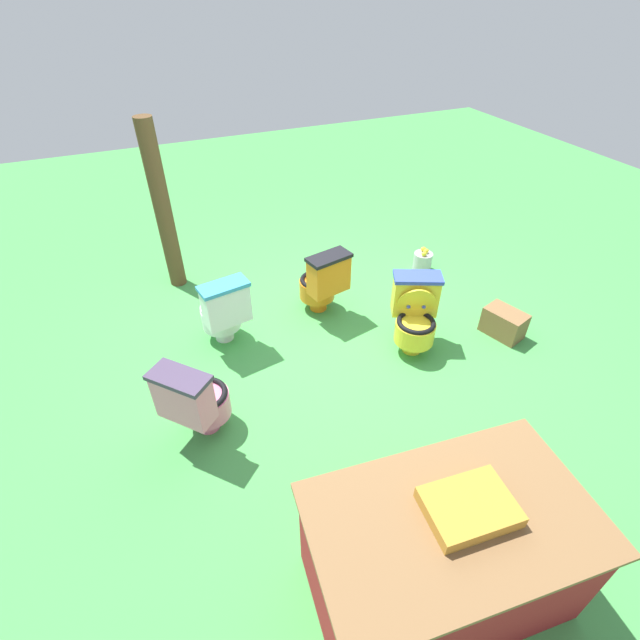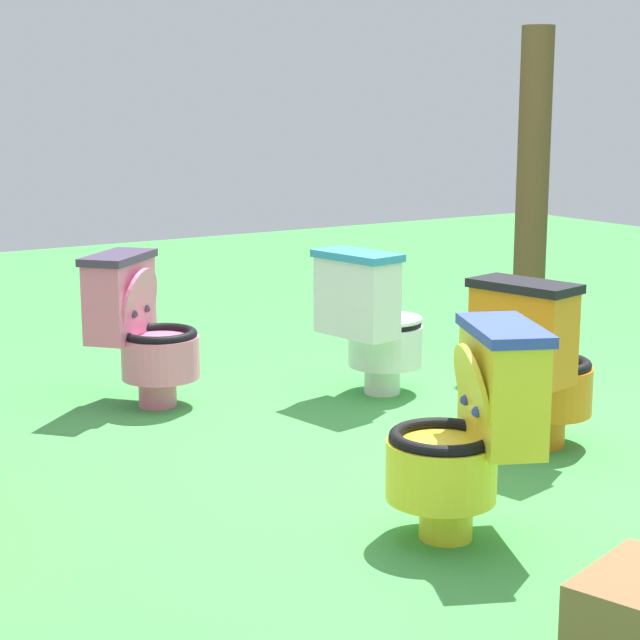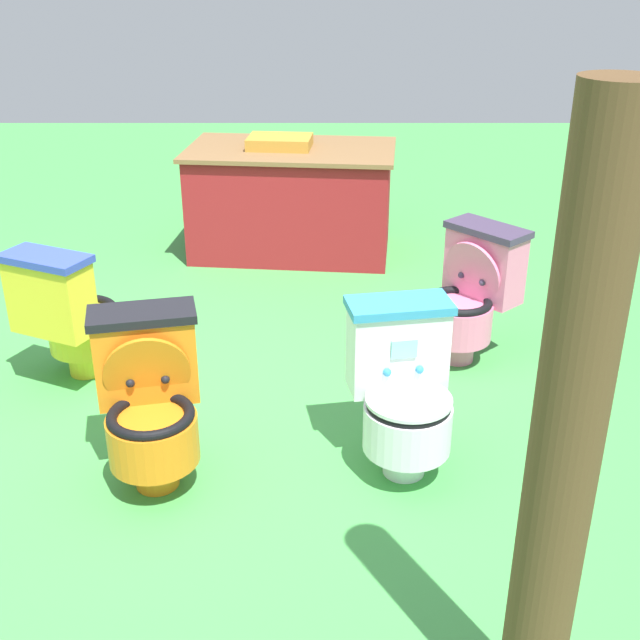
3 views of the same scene
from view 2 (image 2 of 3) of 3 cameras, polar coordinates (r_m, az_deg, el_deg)
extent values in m
plane|color=#429947|center=(4.47, 6.10, -7.53)|extent=(14.00, 14.00, 0.00)
cylinder|color=white|center=(5.49, 3.24, -3.08)|extent=(0.21, 0.21, 0.14)
cylinder|color=white|center=(5.46, 3.40, -1.32)|extent=(0.43, 0.43, 0.20)
torus|color=black|center=(5.44, 3.42, -0.17)|extent=(0.41, 0.41, 0.04)
cylinder|color=#338CBF|center=(5.45, 3.41, -0.70)|extent=(0.28, 0.28, 0.01)
cube|color=white|center=(5.27, 1.92, 1.16)|extent=(0.44, 0.26, 0.37)
cube|color=#338CBF|center=(5.24, 1.94, 3.35)|extent=(0.46, 0.29, 0.04)
cube|color=#8CE0E5|center=(5.33, 2.70, 1.82)|extent=(0.11, 0.03, 0.08)
cylinder|color=white|center=(5.44, 3.42, 0.06)|extent=(0.42, 0.42, 0.02)
sphere|color=#338CBF|center=(5.40, 2.19, 0.88)|extent=(0.04, 0.04, 0.04)
sphere|color=#338CBF|center=(5.31, 3.26, 0.67)|extent=(0.04, 0.04, 0.04)
cylinder|color=yellow|center=(3.77, 6.53, -10.12)|extent=(0.24, 0.24, 0.14)
cylinder|color=yellow|center=(3.70, 6.28, -7.69)|extent=(0.49, 0.49, 0.20)
torus|color=black|center=(3.67, 6.32, -6.04)|extent=(0.47, 0.47, 0.04)
cylinder|color=#3347B2|center=(3.68, 6.31, -6.81)|extent=(0.32, 0.32, 0.01)
cube|color=yellow|center=(3.68, 9.40, -3.60)|extent=(0.45, 0.34, 0.37)
cube|color=#3347B2|center=(3.63, 9.51, -0.50)|extent=(0.48, 0.38, 0.04)
cube|color=#8CE0E5|center=(3.64, 7.91, -2.91)|extent=(0.10, 0.05, 0.08)
cylinder|color=yellow|center=(3.65, 7.90, -3.89)|extent=(0.36, 0.23, 0.35)
sphere|color=#3347B2|center=(3.60, 8.10, -4.73)|extent=(0.04, 0.04, 0.04)
sphere|color=#3347B2|center=(3.73, 7.52, -4.13)|extent=(0.04, 0.04, 0.04)
cylinder|color=pink|center=(5.32, -8.39, -3.68)|extent=(0.25, 0.25, 0.14)
cylinder|color=pink|center=(5.27, -8.24, -1.91)|extent=(0.52, 0.52, 0.20)
torus|color=black|center=(5.24, -8.28, -0.72)|extent=(0.50, 0.50, 0.04)
cylinder|color=#3F334C|center=(5.25, -8.26, -1.27)|extent=(0.34, 0.34, 0.01)
cube|color=pink|center=(5.29, -10.31, 1.02)|extent=(0.42, 0.43, 0.37)
cube|color=#3F334C|center=(5.26, -10.39, 3.20)|extent=(0.45, 0.47, 0.04)
cube|color=#8CE0E5|center=(5.24, -9.34, 1.51)|extent=(0.08, 0.09, 0.08)
cylinder|color=pink|center=(5.25, -9.32, 0.81)|extent=(0.30, 0.32, 0.35)
sphere|color=#3F334C|center=(5.32, -8.95, 0.58)|extent=(0.04, 0.04, 0.04)
sphere|color=#3F334C|center=(5.20, -9.58, 0.29)|extent=(0.04, 0.04, 0.04)
cylinder|color=orange|center=(4.78, 11.48, -5.55)|extent=(0.21, 0.21, 0.14)
cylinder|color=orange|center=(4.75, 11.69, -3.54)|extent=(0.44, 0.44, 0.20)
torus|color=black|center=(4.72, 11.75, -2.22)|extent=(0.42, 0.42, 0.04)
cylinder|color=black|center=(4.73, 11.72, -2.84)|extent=(0.29, 0.29, 0.01)
cube|color=orange|center=(4.52, 10.43, -0.78)|extent=(0.44, 0.27, 0.37)
cube|color=black|center=(4.48, 10.52, 1.75)|extent=(0.47, 0.30, 0.04)
cube|color=#8CE0E5|center=(4.59, 11.17, 0.02)|extent=(0.11, 0.03, 0.08)
cylinder|color=orange|center=(4.61, 11.13, -0.77)|extent=(0.36, 0.16, 0.35)
sphere|color=black|center=(4.66, 10.44, -1.06)|extent=(0.04, 0.04, 0.04)
sphere|color=black|center=(4.58, 11.87, -1.32)|extent=(0.04, 0.04, 0.04)
cylinder|color=brown|center=(6.29, 10.91, 6.40)|extent=(0.18, 0.18, 1.82)
cube|color=brown|center=(3.02, 16.10, -14.84)|extent=(0.35, 0.44, 0.27)
camera|label=1|loc=(5.07, -41.19, 25.97)|focal=25.93mm
camera|label=3|loc=(7.17, 24.80, 15.39)|focal=44.88mm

